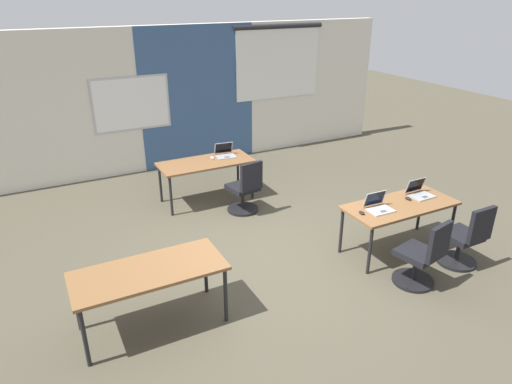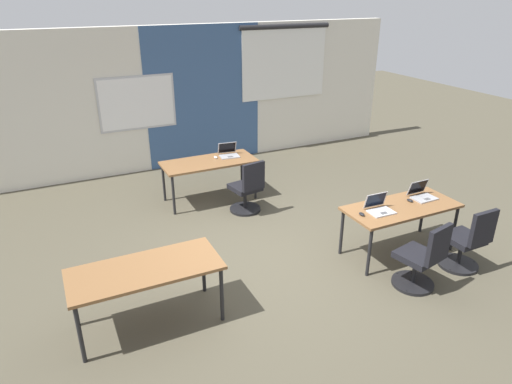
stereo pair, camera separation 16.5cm
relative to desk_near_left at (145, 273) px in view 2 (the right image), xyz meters
name	(u,v)px [view 2 (the right image)]	position (x,y,z in m)	size (l,w,h in m)	color
ground_plane	(266,260)	(1.75, 0.60, -0.66)	(24.00, 24.00, 0.00)	#4C4738
back_wall_assembly	(175,98)	(1.78, 4.80, 0.75)	(10.00, 0.27, 2.80)	silver
desk_near_left	(145,273)	(0.00, 0.00, 0.00)	(1.60, 0.70, 0.72)	brown
desk_near_right	(401,210)	(3.50, 0.00, 0.00)	(1.60, 0.70, 0.72)	brown
desk_far_center	(209,164)	(1.75, 2.80, 0.00)	(1.60, 0.70, 0.72)	brown
laptop_near_right_inner	(379,208)	(3.11, 0.01, 0.11)	(0.34, 0.30, 0.23)	#B7B7BC
mouse_near_right_inner	(362,214)	(2.83, 0.01, 0.08)	(0.06, 0.10, 0.03)	black
chair_near_right_inner	(421,261)	(3.17, -0.78, -0.28)	(0.52, 0.58, 0.92)	black
laptop_far_right	(229,153)	(2.16, 2.90, 0.11)	(0.36, 0.35, 0.23)	#9E9EA3
mouse_far_right	(216,157)	(1.91, 2.89, 0.08)	(0.06, 0.10, 0.03)	silver
chair_far_right	(247,191)	(2.14, 2.07, -0.28)	(0.52, 0.57, 0.92)	black
laptop_near_right_end	(422,194)	(3.94, 0.09, 0.11)	(0.34, 0.30, 0.23)	#9E9EA3
mouse_near_right_end	(410,200)	(3.70, 0.06, 0.08)	(0.07, 0.11, 0.03)	black
chair_near_right_end	(467,244)	(4.01, -0.72, -0.28)	(0.52, 0.54, 0.92)	black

